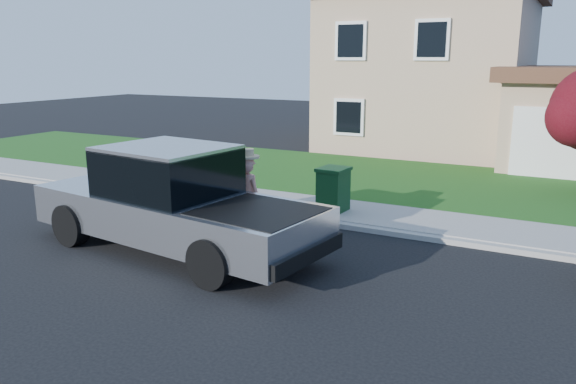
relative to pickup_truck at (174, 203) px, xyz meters
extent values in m
plane|color=black|center=(1.05, 0.18, -1.02)|extent=(80.00, 80.00, 0.00)
cube|color=gray|center=(2.05, 3.08, -0.96)|extent=(40.00, 0.20, 0.12)
cube|color=gray|center=(2.05, 4.18, -0.95)|extent=(40.00, 2.00, 0.15)
cube|color=#224D16|center=(2.05, 8.68, -0.97)|extent=(40.00, 7.00, 0.10)
cube|color=tan|center=(1.05, 17.18, 2.18)|extent=(8.00, 9.00, 6.40)
cube|color=white|center=(-1.15, 12.63, 3.58)|extent=(1.30, 0.10, 1.50)
cube|color=white|center=(2.05, 12.63, 3.58)|extent=(1.30, 0.10, 1.50)
cube|color=black|center=(-1.15, 12.63, 0.58)|extent=(1.30, 0.10, 1.50)
cylinder|color=black|center=(-2.19, -0.77, -0.57)|extent=(0.95, 0.45, 0.91)
cylinder|color=black|center=(-1.92, 1.30, -0.57)|extent=(0.95, 0.45, 0.91)
cylinder|color=black|center=(1.81, -1.29, -0.57)|extent=(0.95, 0.45, 0.91)
cylinder|color=black|center=(2.08, 0.78, -0.57)|extent=(0.95, 0.45, 0.91)
cube|color=silver|center=(0.03, 0.00, -0.24)|extent=(6.72, 3.09, 0.82)
cube|color=black|center=(-0.14, 0.02, 0.63)|extent=(2.64, 2.40, 0.97)
cube|color=silver|center=(-0.14, 0.02, 1.13)|extent=(2.64, 2.40, 0.09)
cube|color=black|center=(2.17, -0.28, 0.15)|extent=(2.28, 2.18, 0.07)
cube|color=black|center=(-3.21, 0.42, -0.40)|extent=(0.41, 2.16, 0.45)
cube|color=black|center=(3.28, -0.42, -0.45)|extent=(0.41, 2.16, 0.28)
cube|color=black|center=(-0.88, 1.35, 0.51)|extent=(0.17, 0.27, 0.20)
imported|color=#E7987F|center=(0.93, 1.44, -0.11)|extent=(0.77, 0.62, 1.83)
cylinder|color=tan|center=(0.93, 1.44, 0.83)|extent=(0.49, 0.49, 0.05)
cylinder|color=tan|center=(0.93, 1.44, 0.90)|extent=(0.24, 0.24, 0.17)
cube|color=#0E3617|center=(1.90, 3.91, -0.36)|extent=(0.67, 0.77, 1.03)
cube|color=#0E3617|center=(1.90, 3.91, 0.20)|extent=(0.74, 0.83, 0.08)
camera|label=1|loc=(7.26, -8.82, 2.89)|focal=35.00mm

